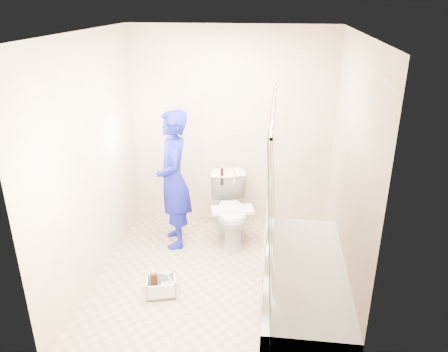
# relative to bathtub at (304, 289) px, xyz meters

# --- Properties ---
(floor) EXTENTS (2.60, 2.60, 0.00)m
(floor) POSITION_rel_bathtub_xyz_m (-0.85, 0.43, -0.27)
(floor) COLOR tan
(floor) RESTS_ON ground
(ceiling) EXTENTS (2.40, 2.60, 0.02)m
(ceiling) POSITION_rel_bathtub_xyz_m (-0.85, 0.43, 2.13)
(ceiling) COLOR silver
(ceiling) RESTS_ON wall_back
(wall_back) EXTENTS (2.40, 0.02, 2.40)m
(wall_back) POSITION_rel_bathtub_xyz_m (-0.85, 1.73, 0.93)
(wall_back) COLOR beige
(wall_back) RESTS_ON ground
(wall_front) EXTENTS (2.40, 0.02, 2.40)m
(wall_front) POSITION_rel_bathtub_xyz_m (-0.85, -0.88, 0.93)
(wall_front) COLOR beige
(wall_front) RESTS_ON ground
(wall_left) EXTENTS (0.02, 2.60, 2.40)m
(wall_left) POSITION_rel_bathtub_xyz_m (-2.05, 0.43, 0.93)
(wall_left) COLOR beige
(wall_left) RESTS_ON ground
(wall_right) EXTENTS (0.02, 2.60, 2.40)m
(wall_right) POSITION_rel_bathtub_xyz_m (0.35, 0.43, 0.93)
(wall_right) COLOR beige
(wall_right) RESTS_ON ground
(bathtub) EXTENTS (0.70, 1.75, 0.50)m
(bathtub) POSITION_rel_bathtub_xyz_m (0.00, 0.00, 0.00)
(bathtub) COLOR white
(bathtub) RESTS_ON ground
(curtain_rod) EXTENTS (0.02, 1.90, 0.02)m
(curtain_rod) POSITION_rel_bathtub_xyz_m (-0.33, 0.00, 1.68)
(curtain_rod) COLOR silver
(curtain_rod) RESTS_ON wall_back
(shower_curtain) EXTENTS (0.06, 1.75, 1.80)m
(shower_curtain) POSITION_rel_bathtub_xyz_m (-0.33, 0.00, 0.75)
(shower_curtain) COLOR white
(shower_curtain) RESTS_ON curtain_rod
(toilet) EXTENTS (0.59, 0.83, 0.76)m
(toilet) POSITION_rel_bathtub_xyz_m (-0.79, 1.23, 0.11)
(toilet) COLOR white
(toilet) RESTS_ON ground
(tank_lid) EXTENTS (0.50, 0.31, 0.04)m
(tank_lid) POSITION_rel_bathtub_xyz_m (-0.76, 1.11, 0.18)
(tank_lid) COLOR silver
(tank_lid) RESTS_ON toilet
(tank_internals) EXTENTS (0.18, 0.08, 0.25)m
(tank_internals) POSITION_rel_bathtub_xyz_m (-0.88, 1.42, 0.48)
(tank_internals) COLOR black
(tank_internals) RESTS_ON toilet
(plumber) EXTENTS (0.54, 0.67, 1.58)m
(plumber) POSITION_rel_bathtub_xyz_m (-1.41, 1.08, 0.52)
(plumber) COLOR navy
(plumber) RESTS_ON ground
(cleaning_caddy) EXTENTS (0.33, 0.29, 0.22)m
(cleaning_caddy) POSITION_rel_bathtub_xyz_m (-1.33, 0.12, -0.19)
(cleaning_caddy) COLOR silver
(cleaning_caddy) RESTS_ON ground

